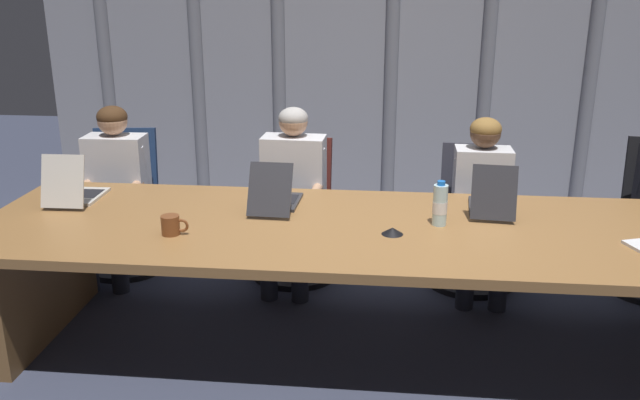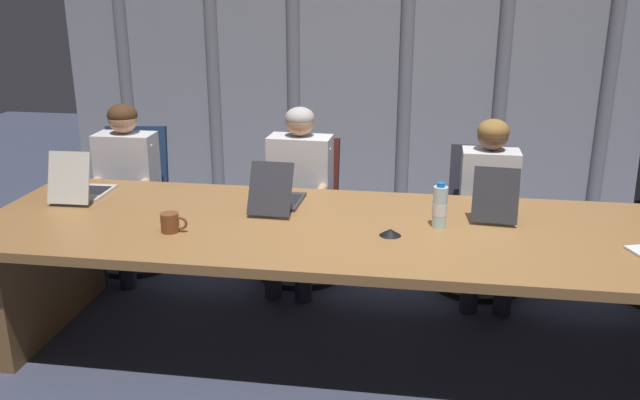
% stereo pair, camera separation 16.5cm
% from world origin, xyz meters
% --- Properties ---
extents(ground_plane, '(12.48, 12.48, 0.00)m').
position_xyz_m(ground_plane, '(0.00, 0.00, 0.00)').
color(ground_plane, '#383D51').
extents(conference_table, '(4.26, 1.22, 0.72)m').
position_xyz_m(conference_table, '(0.00, 0.00, 0.59)').
color(conference_table, olive).
rests_on(conference_table, ground_plane).
extents(curtain_backdrop, '(6.24, 0.17, 3.10)m').
position_xyz_m(curtain_backdrop, '(0.00, 2.76, 1.55)').
color(curtain_backdrop, '#9999A0').
rests_on(curtain_backdrop, ground_plane).
extents(laptop_left_end, '(0.25, 0.41, 0.30)m').
position_xyz_m(laptop_left_end, '(-1.77, 0.24, 0.78)').
color(laptop_left_end, beige).
rests_on(laptop_left_end, conference_table).
extents(laptop_left_mid, '(0.25, 0.46, 0.28)m').
position_xyz_m(laptop_left_mid, '(-0.60, 0.25, 0.78)').
color(laptop_left_mid, '#2D2D33').
rests_on(laptop_left_mid, conference_table).
extents(laptop_center, '(0.27, 0.43, 0.29)m').
position_xyz_m(laptop_center, '(0.59, 0.29, 0.78)').
color(laptop_center, '#2D2D33').
rests_on(laptop_center, conference_table).
extents(office_chair_left_end, '(0.60, 0.61, 0.95)m').
position_xyz_m(office_chair_left_end, '(-1.82, 1.00, 0.35)').
color(office_chair_left_end, navy).
rests_on(office_chair_left_end, ground_plane).
extents(office_chair_left_mid, '(0.60, 0.60, 0.92)m').
position_xyz_m(office_chair_left_mid, '(-0.60, 1.00, 0.34)').
color(office_chair_left_mid, '#511E19').
rests_on(office_chair_left_mid, ground_plane).
extents(office_chair_center, '(0.60, 0.60, 0.90)m').
position_xyz_m(office_chair_center, '(0.59, 1.00, 0.34)').
color(office_chair_center, '#2D2D38').
rests_on(office_chair_center, ground_plane).
extents(person_left_end, '(0.42, 0.55, 1.16)m').
position_xyz_m(person_left_end, '(-1.80, 0.85, 0.66)').
color(person_left_end, silver).
rests_on(person_left_end, ground_plane).
extents(person_left_mid, '(0.43, 0.56, 1.17)m').
position_xyz_m(person_left_mid, '(-0.60, 0.85, 0.66)').
color(person_left_mid, silver).
rests_on(person_left_mid, ground_plane).
extents(person_center, '(0.37, 0.55, 1.13)m').
position_xyz_m(person_center, '(0.62, 0.84, 0.64)').
color(person_center, silver).
rests_on(person_center, ground_plane).
extents(water_bottle_primary, '(0.08, 0.08, 0.24)m').
position_xyz_m(water_bottle_primary, '(0.29, 0.05, 0.83)').
color(water_bottle_primary, silver).
rests_on(water_bottle_primary, conference_table).
extents(coffee_mug_near, '(0.14, 0.09, 0.10)m').
position_xyz_m(coffee_mug_near, '(-1.05, -0.23, 0.77)').
color(coffee_mug_near, brown).
rests_on(coffee_mug_near, conference_table).
extents(conference_mic_left_side, '(0.11, 0.11, 0.03)m').
position_xyz_m(conference_mic_left_side, '(0.05, -0.11, 0.74)').
color(conference_mic_left_side, black).
rests_on(conference_mic_left_side, conference_table).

